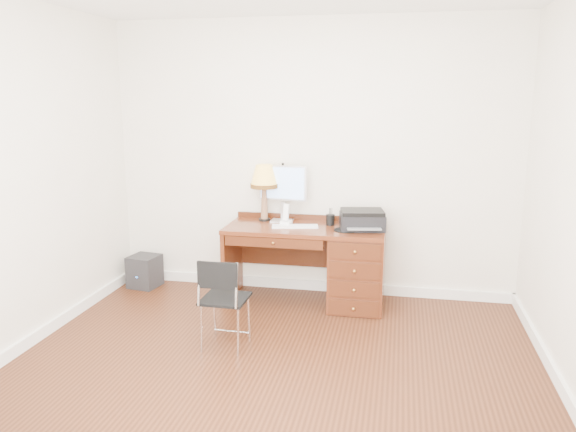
% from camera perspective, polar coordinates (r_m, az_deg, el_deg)
% --- Properties ---
extents(ground, '(4.00, 4.00, 0.00)m').
position_cam_1_polar(ground, '(4.28, -1.55, -15.20)').
color(ground, '#35180C').
rests_on(ground, ground).
extents(room_shell, '(4.00, 4.00, 4.00)m').
position_cam_1_polar(room_shell, '(4.82, 0.15, -11.29)').
color(room_shell, white).
rests_on(room_shell, ground).
extents(desk, '(1.50, 0.67, 0.75)m').
position_cam_1_polar(desk, '(5.37, 5.16, -4.72)').
color(desk, '#5C2713').
rests_on(desk, ground).
extents(monitor, '(0.48, 0.17, 0.55)m').
position_cam_1_polar(monitor, '(5.49, -0.56, 3.06)').
color(monitor, silver).
rests_on(monitor, desk).
extents(keyboard, '(0.45, 0.21, 0.02)m').
position_cam_1_polar(keyboard, '(5.28, 0.71, -1.06)').
color(keyboard, white).
rests_on(keyboard, desk).
extents(mouse_pad, '(0.23, 0.23, 0.05)m').
position_cam_1_polar(mouse_pad, '(5.19, 5.97, -1.31)').
color(mouse_pad, black).
rests_on(mouse_pad, desk).
extents(printer, '(0.45, 0.38, 0.18)m').
position_cam_1_polar(printer, '(5.24, 7.54, -0.37)').
color(printer, black).
rests_on(printer, desk).
extents(leg_lamp, '(0.27, 0.27, 0.55)m').
position_cam_1_polar(leg_lamp, '(5.50, -2.44, 3.69)').
color(leg_lamp, black).
rests_on(leg_lamp, desk).
extents(phone, '(0.11, 0.11, 0.21)m').
position_cam_1_polar(phone, '(5.36, -0.19, -0.29)').
color(phone, white).
rests_on(phone, desk).
extents(pen_cup, '(0.08, 0.08, 0.10)m').
position_cam_1_polar(pen_cup, '(5.38, 4.32, -0.38)').
color(pen_cup, black).
rests_on(pen_cup, desk).
extents(chair, '(0.36, 0.36, 0.74)m').
position_cam_1_polar(chair, '(4.44, -6.65, -7.90)').
color(chair, black).
rests_on(chair, ground).
extents(equipment_box, '(0.33, 0.33, 0.33)m').
position_cam_1_polar(equipment_box, '(6.08, -14.36, -5.45)').
color(equipment_box, black).
rests_on(equipment_box, ground).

